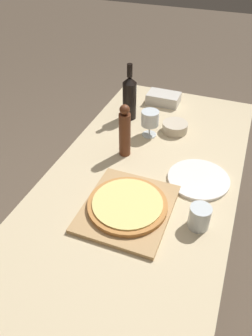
# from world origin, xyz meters

# --- Properties ---
(ground_plane) EXTENTS (12.00, 12.00, 0.00)m
(ground_plane) POSITION_xyz_m (0.00, 0.00, 0.00)
(ground_plane) COLOR brown
(dining_table) EXTENTS (0.80, 1.67, 0.75)m
(dining_table) POSITION_xyz_m (0.00, 0.00, 0.65)
(dining_table) COLOR #CCB78E
(dining_table) RESTS_ON ground_plane
(cutting_board) EXTENTS (0.32, 0.37, 0.02)m
(cutting_board) POSITION_xyz_m (0.01, -0.20, 0.75)
(cutting_board) COLOR tan
(cutting_board) RESTS_ON dining_table
(pizza) EXTENTS (0.30, 0.30, 0.02)m
(pizza) POSITION_xyz_m (0.01, -0.20, 0.77)
(pizza) COLOR #BC7A3D
(pizza) RESTS_ON cutting_board
(wine_bottle) EXTENTS (0.07, 0.07, 0.30)m
(wine_bottle) POSITION_xyz_m (-0.23, 0.44, 0.87)
(wine_bottle) COLOR black
(wine_bottle) RESTS_ON dining_table
(pepper_mill) EXTENTS (0.05, 0.05, 0.25)m
(pepper_mill) POSITION_xyz_m (-0.13, 0.13, 0.87)
(pepper_mill) COLOR #5B2D19
(pepper_mill) RESTS_ON dining_table
(wine_glass) EXTENTS (0.09, 0.09, 0.13)m
(wine_glass) POSITION_xyz_m (-0.07, 0.32, 0.84)
(wine_glass) COLOR silver
(wine_glass) RESTS_ON dining_table
(small_bowl) EXTENTS (0.13, 0.13, 0.05)m
(small_bowl) POSITION_xyz_m (0.04, 0.40, 0.77)
(small_bowl) COLOR beige
(small_bowl) RESTS_ON dining_table
(drinking_tumbler) EXTENTS (0.08, 0.08, 0.09)m
(drinking_tumbler) POSITION_xyz_m (0.28, -0.18, 0.79)
(drinking_tumbler) COLOR silver
(drinking_tumbler) RESTS_ON dining_table
(dinner_plate) EXTENTS (0.26, 0.26, 0.01)m
(dinner_plate) POSITION_xyz_m (0.23, 0.06, 0.75)
(dinner_plate) COLOR white
(dinner_plate) RESTS_ON dining_table
(food_container) EXTENTS (0.18, 0.12, 0.06)m
(food_container) POSITION_xyz_m (-0.10, 0.67, 0.78)
(food_container) COLOR beige
(food_container) RESTS_ON dining_table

